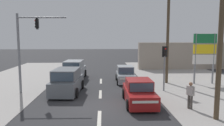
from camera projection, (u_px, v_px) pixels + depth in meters
ground_plane at (100, 107)px, 13.40m from camera, size 140.00×140.00×0.00m
lane_dash_near at (99, 118)px, 11.42m from camera, size 0.20×2.40×0.01m
lane_dash_mid at (100, 94)px, 16.38m from camera, size 0.20×2.40×0.01m
lane_dash_far at (101, 81)px, 21.34m from camera, size 0.20×2.40×0.01m
utility_pole_foreground_right at (219, 15)px, 10.69m from camera, size 3.78×0.50×9.93m
utility_pole_midground_right at (168, 33)px, 19.91m from camera, size 1.80×0.26×8.90m
traffic_signal_mast at (26, 43)px, 16.28m from camera, size 3.69×0.44×6.00m
pedestal_signal_right_kerb at (165, 61)px, 17.02m from camera, size 0.44×0.31×3.56m
shopping_plaza_sign at (205, 51)px, 19.75m from camera, size 2.10×0.16×4.60m
shopfront_wall_far at (183, 56)px, 29.54m from camera, size 12.00×1.00×3.60m
hatchback_oncoming_mid at (125, 75)px, 20.75m from camera, size 1.81×3.66×1.53m
sedan_crossing_left at (139, 93)px, 14.00m from camera, size 1.89×4.24×1.56m
suv_receding_far at (74, 70)px, 22.43m from camera, size 2.26×4.63×1.90m
suv_oncoming_near at (67, 82)px, 16.59m from camera, size 2.26×4.63×1.90m
pedestrian_at_kerb at (190, 94)px, 12.83m from camera, size 0.38×0.48×1.63m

